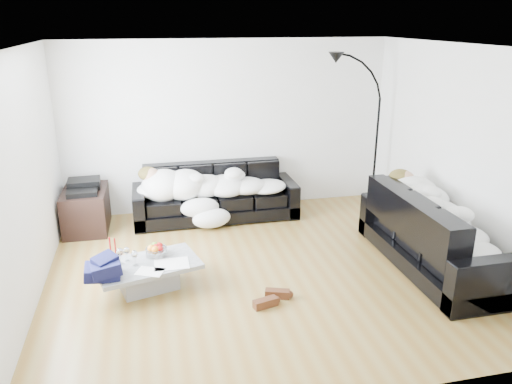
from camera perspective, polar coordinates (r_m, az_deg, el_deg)
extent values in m
plane|color=olive|center=(6.09, 0.63, -8.94)|extent=(5.00, 5.00, 0.00)
cube|color=silver|center=(7.73, -3.21, 7.48)|extent=(5.00, 0.02, 2.60)
cube|color=silver|center=(5.59, -25.10, 1.01)|extent=(0.02, 4.50, 2.60)
cube|color=silver|center=(6.61, 22.31, 4.01)|extent=(0.02, 4.50, 2.60)
plane|color=white|center=(5.37, 0.73, 16.30)|extent=(5.00, 5.00, 0.00)
cube|color=black|center=(7.51, -4.66, -0.08)|extent=(2.43, 0.84, 0.79)
cube|color=black|center=(6.38, 19.92, -4.27)|extent=(0.97, 2.25, 0.91)
ellipsoid|color=#0B4851|center=(6.81, 16.69, -0.04)|extent=(0.42, 0.38, 0.20)
cube|color=#939699|center=(5.76, -12.15, -9.37)|extent=(1.22, 0.90, 0.32)
cylinder|color=white|center=(5.80, -11.31, -6.47)|extent=(0.28, 0.28, 0.15)
cylinder|color=white|center=(5.75, -14.55, -6.91)|extent=(0.07, 0.07, 0.17)
cylinder|color=white|center=(5.70, -15.26, -7.11)|extent=(0.08, 0.08, 0.19)
cylinder|color=white|center=(5.62, -13.67, -7.37)|extent=(0.09, 0.09, 0.18)
cylinder|color=maroon|center=(5.83, -16.31, -6.17)|extent=(0.06, 0.06, 0.26)
cylinder|color=maroon|center=(5.89, -15.78, -6.11)|extent=(0.05, 0.05, 0.22)
cube|color=silver|center=(5.61, -9.63, -8.09)|extent=(0.38, 0.29, 0.01)
cube|color=silver|center=(5.49, -12.03, -8.87)|extent=(0.34, 0.30, 0.01)
cube|color=black|center=(7.51, -18.83, -1.93)|extent=(0.61, 0.87, 0.59)
cube|color=black|center=(7.39, -19.13, 0.68)|extent=(0.45, 0.36, 0.13)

